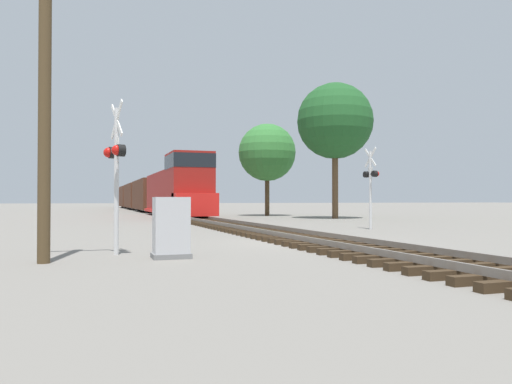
# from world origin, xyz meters

# --- Properties ---
(ground_plane) EXTENTS (400.00, 400.00, 0.00)m
(ground_plane) POSITION_xyz_m (0.00, 0.00, 0.00)
(ground_plane) COLOR slate
(rail_track_bed) EXTENTS (2.60, 160.00, 0.31)m
(rail_track_bed) POSITION_xyz_m (0.00, -0.00, 0.14)
(rail_track_bed) COLOR #382819
(rail_track_bed) RESTS_ON ground
(freight_train) EXTENTS (2.90, 64.71, 4.68)m
(freight_train) POSITION_xyz_m (0.00, 48.19, 1.97)
(freight_train) COLOR maroon
(freight_train) RESTS_ON ground
(crossing_signal_near) EXTENTS (0.52, 1.01, 3.87)m
(crossing_signal_near) POSITION_xyz_m (-6.12, -1.67, 2.35)
(crossing_signal_near) COLOR silver
(crossing_signal_near) RESTS_ON ground
(crossing_signal_far) EXTENTS (0.36, 1.01, 3.85)m
(crossing_signal_far) POSITION_xyz_m (5.88, 5.83, 2.35)
(crossing_signal_far) COLOR silver
(crossing_signal_far) RESTS_ON ground
(relay_cabinet) EXTENTS (0.90, 0.70, 1.45)m
(relay_cabinet) POSITION_xyz_m (-4.90, -2.77, 0.71)
(relay_cabinet) COLOR slate
(relay_cabinet) RESTS_ON ground
(utility_pole) EXTENTS (1.80, 0.27, 8.28)m
(utility_pole) POSITION_xyz_m (-7.69, -2.86, 4.28)
(utility_pole) COLOR #4C3A23
(utility_pole) RESTS_ON ground
(tree_far_right) EXTENTS (5.62, 5.62, 10.05)m
(tree_far_right) POSITION_xyz_m (10.59, 18.35, 7.21)
(tree_far_right) COLOR brown
(tree_far_right) RESTS_ON ground
(tree_mid_background) EXTENTS (5.00, 5.00, 8.02)m
(tree_mid_background) POSITION_xyz_m (8.07, 26.13, 5.51)
(tree_mid_background) COLOR #473521
(tree_mid_background) RESTS_ON ground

